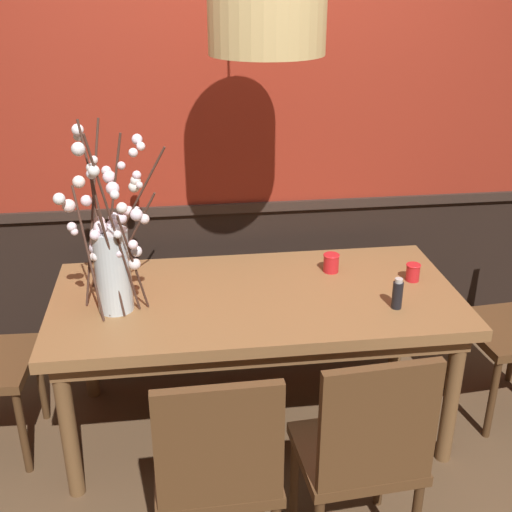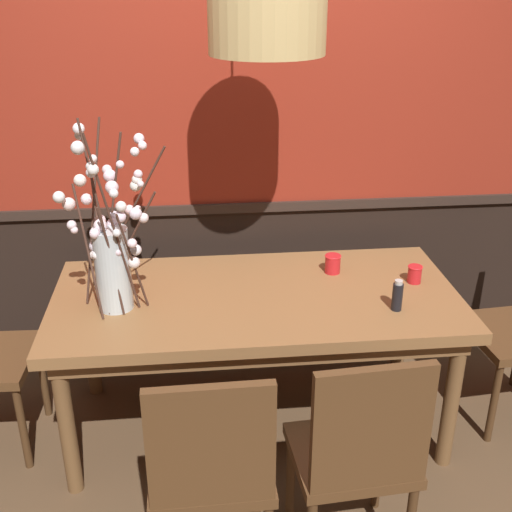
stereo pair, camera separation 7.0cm
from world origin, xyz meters
name	(u,v)px [view 2 (the right image)]	position (x,y,z in m)	size (l,w,h in m)	color
ground_plane	(256,423)	(0.00, 0.00, 0.00)	(24.00, 24.00, 0.00)	brown
back_wall	(243,128)	(0.00, 0.67, 1.35)	(5.62, 0.14, 2.71)	black
dining_table	(256,310)	(0.00, 0.00, 0.65)	(1.85, 0.90, 0.74)	olive
chair_far_side_left	(190,264)	(-0.30, 0.88, 0.49)	(0.44, 0.44, 0.87)	brown
chair_far_side_right	(295,254)	(0.32, 0.85, 0.55)	(0.45, 0.39, 0.98)	brown
chair_near_side_right	(358,451)	(0.28, -0.84, 0.53)	(0.46, 0.42, 0.95)	brown
chair_near_side_left	(211,466)	(-0.25, -0.85, 0.52)	(0.45, 0.42, 0.93)	brown
vase_with_blossoms	(112,252)	(-0.62, -0.05, 1.00)	(0.44, 0.53, 0.84)	silver
candle_holder_nearer_center	(415,274)	(0.76, 0.04, 0.78)	(0.07, 0.07, 0.08)	red
candle_holder_nearer_edge	(333,264)	(0.40, 0.19, 0.78)	(0.08, 0.08, 0.09)	red
condiment_bottle	(397,296)	(0.59, -0.21, 0.80)	(0.05, 0.05, 0.14)	black
pendant_lamp	(267,18)	(0.05, 0.02, 1.92)	(0.46, 0.46, 0.93)	tan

